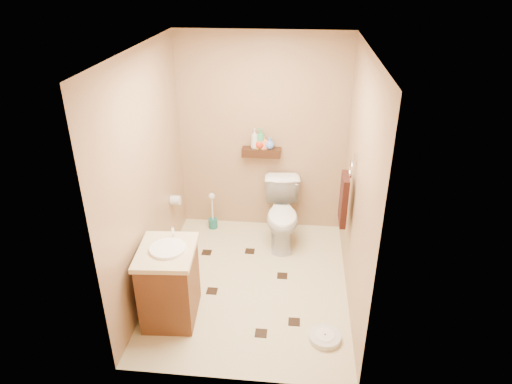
# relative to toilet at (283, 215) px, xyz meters

# --- Properties ---
(ground) EXTENTS (2.50, 2.50, 0.00)m
(ground) POSITION_rel_toilet_xyz_m (-0.29, -0.83, -0.38)
(ground) COLOR beige
(ground) RESTS_ON ground
(wall_back) EXTENTS (2.00, 0.04, 2.40)m
(wall_back) POSITION_rel_toilet_xyz_m (-0.29, 0.42, 0.82)
(wall_back) COLOR #A37F5D
(wall_back) RESTS_ON ground
(wall_front) EXTENTS (2.00, 0.04, 2.40)m
(wall_front) POSITION_rel_toilet_xyz_m (-0.29, -2.08, 0.82)
(wall_front) COLOR #A37F5D
(wall_front) RESTS_ON ground
(wall_left) EXTENTS (0.04, 2.50, 2.40)m
(wall_left) POSITION_rel_toilet_xyz_m (-1.29, -0.83, 0.82)
(wall_left) COLOR #A37F5D
(wall_left) RESTS_ON ground
(wall_right) EXTENTS (0.04, 2.50, 2.40)m
(wall_right) POSITION_rel_toilet_xyz_m (0.71, -0.83, 0.82)
(wall_right) COLOR #A37F5D
(wall_right) RESTS_ON ground
(ceiling) EXTENTS (2.00, 2.50, 0.02)m
(ceiling) POSITION_rel_toilet_xyz_m (-0.29, -0.83, 2.02)
(ceiling) COLOR silver
(ceiling) RESTS_ON wall_back
(wall_shelf) EXTENTS (0.46, 0.14, 0.10)m
(wall_shelf) POSITION_rel_toilet_xyz_m (-0.29, 0.34, 0.64)
(wall_shelf) COLOR #3C1F10
(wall_shelf) RESTS_ON wall_back
(floor_accents) EXTENTS (1.16, 1.41, 0.01)m
(floor_accents) POSITION_rel_toilet_xyz_m (-0.30, -0.86, -0.37)
(floor_accents) COLOR black
(floor_accents) RESTS_ON ground
(toilet) EXTENTS (0.49, 0.77, 0.75)m
(toilet) POSITION_rel_toilet_xyz_m (0.00, 0.00, 0.00)
(toilet) COLOR white
(toilet) RESTS_ON ground
(vanity) EXTENTS (0.55, 0.65, 0.87)m
(vanity) POSITION_rel_toilet_xyz_m (-0.99, -1.38, 0.01)
(vanity) COLOR brown
(vanity) RESTS_ON ground
(bathroom_scale) EXTENTS (0.32, 0.32, 0.06)m
(bathroom_scale) POSITION_rel_toilet_xyz_m (0.47, -1.57, -0.35)
(bathroom_scale) COLOR silver
(bathroom_scale) RESTS_ON ground
(toilet_brush) EXTENTS (0.11, 0.11, 0.49)m
(toilet_brush) POSITION_rel_toilet_xyz_m (-0.89, 0.24, -0.20)
(toilet_brush) COLOR #196661
(toilet_brush) RESTS_ON ground
(towel_ring) EXTENTS (0.12, 0.30, 0.76)m
(towel_ring) POSITION_rel_toilet_xyz_m (0.63, -0.58, 0.57)
(towel_ring) COLOR silver
(towel_ring) RESTS_ON wall_right
(toilet_paper) EXTENTS (0.12, 0.11, 0.12)m
(toilet_paper) POSITION_rel_toilet_xyz_m (-1.23, -0.18, 0.22)
(toilet_paper) COLOR silver
(toilet_paper) RESTS_ON wall_left
(bottle_a) EXTENTS (0.11, 0.11, 0.24)m
(bottle_a) POSITION_rel_toilet_xyz_m (-0.37, 0.34, 0.81)
(bottle_a) COLOR beige
(bottle_a) RESTS_ON wall_shelf
(bottle_b) EXTENTS (0.09, 0.09, 0.15)m
(bottle_b) POSITION_rel_toilet_xyz_m (-0.34, 0.34, 0.77)
(bottle_b) COLOR yellow
(bottle_b) RESTS_ON wall_shelf
(bottle_c) EXTENTS (0.14, 0.14, 0.16)m
(bottle_c) POSITION_rel_toilet_xyz_m (-0.30, 0.34, 0.77)
(bottle_c) COLOR red
(bottle_c) RESTS_ON wall_shelf
(bottle_d) EXTENTS (0.10, 0.10, 0.25)m
(bottle_d) POSITION_rel_toilet_xyz_m (-0.29, 0.34, 0.82)
(bottle_d) COLOR #36A362
(bottle_d) RESTS_ON wall_shelf
(bottle_e) EXTENTS (0.09, 0.09, 0.16)m
(bottle_e) POSITION_rel_toilet_xyz_m (-0.25, 0.34, 0.77)
(bottle_e) COLOR #FF8754
(bottle_e) RESTS_ON wall_shelf
(bottle_f) EXTENTS (0.13, 0.13, 0.14)m
(bottle_f) POSITION_rel_toilet_xyz_m (-0.19, 0.34, 0.76)
(bottle_f) COLOR #5781D9
(bottle_f) RESTS_ON wall_shelf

